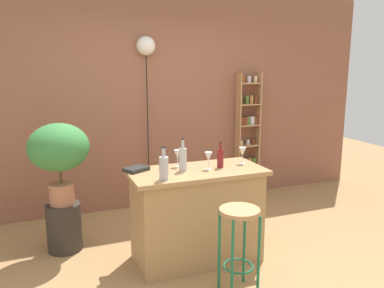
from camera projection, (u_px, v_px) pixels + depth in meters
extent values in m
plane|color=#A37A4C|center=(209.00, 274.00, 3.50)|extent=(12.00, 12.00, 0.00)
cube|color=#8C5642|center=(149.00, 100.00, 5.00)|extent=(6.40, 0.10, 2.80)
cube|color=#A87F51|center=(197.00, 217.00, 3.69)|extent=(1.16, 0.56, 0.85)
cube|color=#A87F51|center=(197.00, 172.00, 3.60)|extent=(1.26, 0.61, 0.04)
cylinder|color=#196642|center=(232.00, 263.00, 3.00)|extent=(0.02, 0.02, 0.69)
cylinder|color=#196642|center=(259.00, 257.00, 3.08)|extent=(0.02, 0.02, 0.69)
cylinder|color=#196642|center=(219.00, 249.00, 3.21)|extent=(0.02, 0.02, 0.69)
cylinder|color=#196642|center=(244.00, 245.00, 3.30)|extent=(0.02, 0.02, 0.69)
torus|color=#196642|center=(238.00, 266.00, 3.17)|extent=(0.25, 0.25, 0.02)
cylinder|color=tan|center=(240.00, 211.00, 3.08)|extent=(0.33, 0.33, 0.03)
cube|color=tan|center=(238.00, 136.00, 5.41)|extent=(0.02, 0.15, 1.75)
cube|color=tan|center=(257.00, 135.00, 5.53)|extent=(0.02, 0.15, 1.75)
cube|color=tan|center=(246.00, 185.00, 5.61)|extent=(0.30, 0.15, 0.02)
cylinder|color=gold|center=(240.00, 182.00, 5.56)|extent=(0.07, 0.07, 0.08)
cylinder|color=#AD7A38|center=(244.00, 182.00, 5.60)|extent=(0.07, 0.07, 0.08)
cylinder|color=#994C23|center=(248.00, 181.00, 5.61)|extent=(0.07, 0.07, 0.08)
cylinder|color=#AD7A38|center=(252.00, 181.00, 5.65)|extent=(0.07, 0.07, 0.08)
cube|color=tan|center=(247.00, 165.00, 5.56)|extent=(0.30, 0.15, 0.02)
cylinder|color=#4C7033|center=(240.00, 162.00, 5.50)|extent=(0.07, 0.07, 0.09)
cylinder|color=silver|center=(244.00, 162.00, 5.53)|extent=(0.07, 0.07, 0.09)
cylinder|color=#AD7A38|center=(250.00, 161.00, 5.57)|extent=(0.07, 0.07, 0.09)
cylinder|color=#4C7033|center=(254.00, 161.00, 5.58)|extent=(0.07, 0.07, 0.09)
cube|color=tan|center=(247.00, 145.00, 5.50)|extent=(0.30, 0.15, 0.02)
cylinder|color=beige|center=(241.00, 143.00, 5.45)|extent=(0.05, 0.05, 0.07)
cylinder|color=silver|center=(248.00, 142.00, 5.49)|extent=(0.05, 0.05, 0.07)
cylinder|color=brown|center=(254.00, 142.00, 5.53)|extent=(0.05, 0.05, 0.07)
cube|color=tan|center=(248.00, 125.00, 5.44)|extent=(0.30, 0.15, 0.02)
cylinder|color=brown|center=(241.00, 121.00, 5.38)|extent=(0.07, 0.07, 0.11)
cylinder|color=brown|center=(245.00, 121.00, 5.40)|extent=(0.07, 0.07, 0.11)
cylinder|color=#4C7033|center=(248.00, 121.00, 5.43)|extent=(0.07, 0.07, 0.11)
cylinder|color=silver|center=(252.00, 120.00, 5.44)|extent=(0.07, 0.07, 0.11)
cylinder|color=brown|center=(256.00, 120.00, 5.46)|extent=(0.07, 0.07, 0.11)
cube|color=tan|center=(249.00, 104.00, 5.38)|extent=(0.30, 0.15, 0.02)
cylinder|color=#4C7033|center=(241.00, 100.00, 5.33)|extent=(0.05, 0.05, 0.12)
cylinder|color=#4C7033|center=(247.00, 100.00, 5.36)|extent=(0.05, 0.05, 0.12)
cylinder|color=#AD7A38|center=(251.00, 100.00, 5.38)|extent=(0.05, 0.05, 0.12)
cylinder|color=brown|center=(256.00, 99.00, 5.40)|extent=(0.05, 0.05, 0.12)
cube|color=tan|center=(249.00, 83.00, 5.32)|extent=(0.30, 0.15, 0.02)
cylinder|color=#994C23|center=(243.00, 79.00, 5.28)|extent=(0.06, 0.06, 0.09)
cylinder|color=silver|center=(249.00, 79.00, 5.31)|extent=(0.06, 0.06, 0.09)
cylinder|color=beige|center=(256.00, 79.00, 5.35)|extent=(0.06, 0.06, 0.09)
cylinder|color=#2D2823|center=(64.00, 227.00, 3.91)|extent=(0.34, 0.34, 0.49)
cylinder|color=#A86B4C|center=(62.00, 194.00, 3.84)|extent=(0.24, 0.24, 0.21)
cylinder|color=brown|center=(61.00, 176.00, 3.81)|extent=(0.03, 0.03, 0.16)
ellipsoid|color=#387F3D|center=(59.00, 147.00, 3.75)|extent=(0.59, 0.53, 0.47)
cylinder|color=#B2B2B7|center=(183.00, 160.00, 3.54)|extent=(0.07, 0.07, 0.21)
cylinder|color=#B2B2B7|center=(183.00, 144.00, 3.51)|extent=(0.03, 0.03, 0.08)
cylinder|color=black|center=(183.00, 139.00, 3.50)|extent=(0.03, 0.03, 0.01)
cylinder|color=#B2B2B7|center=(164.00, 168.00, 3.26)|extent=(0.08, 0.08, 0.20)
cylinder|color=#B2B2B7|center=(164.00, 152.00, 3.24)|extent=(0.03, 0.03, 0.08)
cylinder|color=black|center=(163.00, 147.00, 3.23)|extent=(0.03, 0.03, 0.01)
cylinder|color=maroon|center=(220.00, 159.00, 3.66)|extent=(0.06, 0.06, 0.17)
cylinder|color=maroon|center=(221.00, 146.00, 3.64)|extent=(0.02, 0.02, 0.07)
cylinder|color=black|center=(221.00, 142.00, 3.63)|extent=(0.03, 0.03, 0.01)
cylinder|color=silver|center=(178.00, 166.00, 3.71)|extent=(0.06, 0.06, 0.00)
cylinder|color=silver|center=(178.00, 162.00, 3.70)|extent=(0.01, 0.01, 0.07)
cone|color=silver|center=(177.00, 154.00, 3.68)|extent=(0.07, 0.07, 0.08)
cylinder|color=silver|center=(242.00, 163.00, 3.82)|extent=(0.06, 0.06, 0.00)
cylinder|color=silver|center=(242.00, 159.00, 3.81)|extent=(0.01, 0.01, 0.07)
cone|color=silver|center=(242.00, 152.00, 3.80)|extent=(0.07, 0.07, 0.08)
cylinder|color=silver|center=(208.00, 169.00, 3.62)|extent=(0.06, 0.06, 0.00)
cylinder|color=silver|center=(208.00, 165.00, 3.61)|extent=(0.01, 0.01, 0.07)
cone|color=silver|center=(208.00, 156.00, 3.59)|extent=(0.07, 0.07, 0.08)
cube|color=black|center=(136.00, 169.00, 3.55)|extent=(0.26, 0.23, 0.03)
cylinder|color=black|center=(148.00, 129.00, 4.95)|extent=(0.01, 0.01, 2.08)
sphere|color=white|center=(146.00, 46.00, 4.74)|extent=(0.23, 0.23, 0.23)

